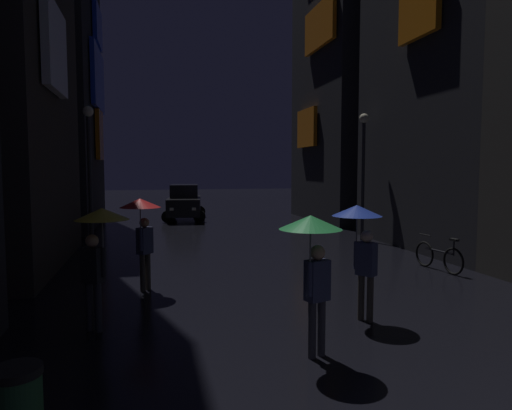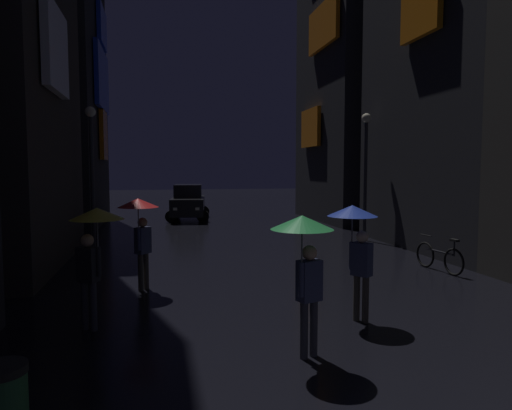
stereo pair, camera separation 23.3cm
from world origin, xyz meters
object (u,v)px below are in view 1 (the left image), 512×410
at_px(pedestrian_far_right_green, 313,246).
at_px(car_distant, 185,203).
at_px(pedestrian_midstreet_left_blue, 360,230).
at_px(pedestrian_near_crossing_yellow, 99,235).
at_px(pedestrian_foreground_left_red, 142,218).
at_px(streetlamp_left_far, 89,159).
at_px(streetlamp_right_far, 363,160).
at_px(bicycle_parked_at_storefront, 439,257).

xyz_separation_m(pedestrian_far_right_green, car_distant, (-0.38, 18.83, -0.74)).
xyz_separation_m(pedestrian_midstreet_left_blue, car_distant, (-1.82, 17.39, -0.74)).
bearing_deg(pedestrian_midstreet_left_blue, car_distant, 95.98).
bearing_deg(pedestrian_near_crossing_yellow, pedestrian_midstreet_left_blue, -5.95).
xyz_separation_m(pedestrian_foreground_left_red, pedestrian_midstreet_left_blue, (3.88, -2.89, 0.00)).
bearing_deg(streetlamp_left_far, pedestrian_far_right_green, -67.84).
distance_m(pedestrian_midstreet_left_blue, streetlamp_right_far, 9.78).
height_order(pedestrian_far_right_green, bicycle_parked_at_storefront, pedestrian_far_right_green).
xyz_separation_m(streetlamp_right_far, streetlamp_left_far, (-10.00, 0.24, 0.00)).
bearing_deg(pedestrian_midstreet_left_blue, bicycle_parked_at_storefront, 39.38).
distance_m(pedestrian_midstreet_left_blue, car_distant, 17.50).
xyz_separation_m(bicycle_parked_at_storefront, streetlamp_right_far, (0.40, 5.40, 2.71)).
bearing_deg(bicycle_parked_at_storefront, pedestrian_near_crossing_yellow, -161.94).
xyz_separation_m(pedestrian_near_crossing_yellow, streetlamp_left_far, (-1.11, 8.41, 1.43)).
xyz_separation_m(pedestrian_far_right_green, streetlamp_right_far, (5.79, 10.09, 1.43)).
distance_m(pedestrian_foreground_left_red, pedestrian_far_right_green, 4.97).
bearing_deg(streetlamp_left_far, bicycle_parked_at_storefront, -30.43).
bearing_deg(pedestrian_near_crossing_yellow, car_distant, 80.86).
height_order(pedestrian_foreground_left_red, pedestrian_midstreet_left_blue, same).
relative_size(pedestrian_midstreet_left_blue, streetlamp_left_far, 0.43).
height_order(pedestrian_near_crossing_yellow, car_distant, pedestrian_near_crossing_yellow).
relative_size(pedestrian_foreground_left_red, bicycle_parked_at_storefront, 1.17).
height_order(pedestrian_midstreet_left_blue, streetlamp_right_far, streetlamp_right_far).
relative_size(car_distant, streetlamp_left_far, 0.88).
relative_size(pedestrian_near_crossing_yellow, bicycle_parked_at_storefront, 1.17).
height_order(car_distant, streetlamp_right_far, streetlamp_right_far).
height_order(pedestrian_far_right_green, streetlamp_left_far, streetlamp_left_far).
bearing_deg(pedestrian_far_right_green, pedestrian_midstreet_left_blue, 45.05).
bearing_deg(bicycle_parked_at_storefront, car_distant, 112.20).
distance_m(bicycle_parked_at_storefront, streetlamp_left_far, 11.46).
height_order(pedestrian_foreground_left_red, pedestrian_far_right_green, same).
bearing_deg(pedestrian_foreground_left_red, streetlamp_right_far, 34.98).
bearing_deg(bicycle_parked_at_storefront, pedestrian_far_right_green, -139.00).
height_order(pedestrian_foreground_left_red, pedestrian_near_crossing_yellow, same).
bearing_deg(streetlamp_left_far, pedestrian_foreground_left_red, -73.53).
height_order(pedestrian_foreground_left_red, car_distant, pedestrian_foreground_left_red).
relative_size(pedestrian_foreground_left_red, pedestrian_near_crossing_yellow, 1.00).
distance_m(pedestrian_foreground_left_red, streetlamp_right_far, 10.14).
distance_m(pedestrian_far_right_green, streetlamp_left_far, 11.25).
bearing_deg(pedestrian_foreground_left_red, bicycle_parked_at_storefront, 2.59).
height_order(pedestrian_foreground_left_red, bicycle_parked_at_storefront, pedestrian_foreground_left_red).
bearing_deg(car_distant, pedestrian_near_crossing_yellow, -99.14).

